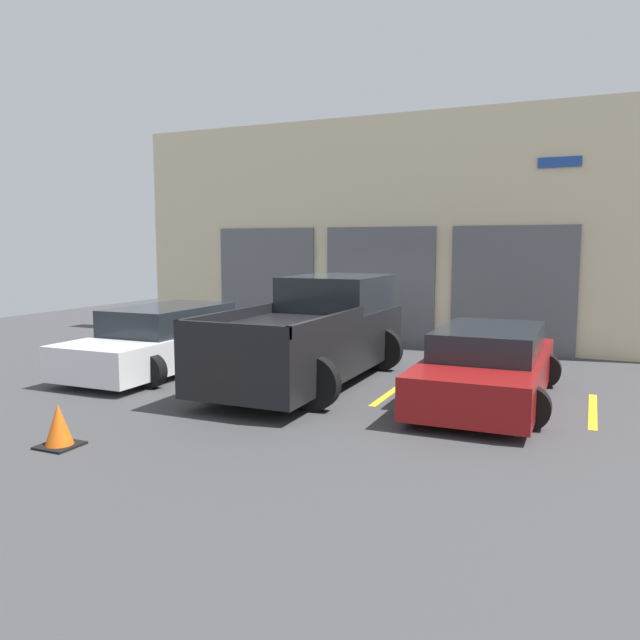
# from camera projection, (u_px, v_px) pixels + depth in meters

# --- Properties ---
(ground_plane) EXTENTS (28.00, 28.00, 0.00)m
(ground_plane) POSITION_uv_depth(u_px,v_px,m) (343.00, 367.00, 12.82)
(ground_plane) COLOR #3D3D3F
(shophouse_building) EXTENTS (14.01, 0.68, 5.62)m
(shophouse_building) POSITION_uv_depth(u_px,v_px,m) (391.00, 234.00, 15.48)
(shophouse_building) COLOR beige
(shophouse_building) RESTS_ON ground
(pickup_truck) EXTENTS (2.50, 5.36, 1.88)m
(pickup_truck) POSITION_uv_depth(u_px,v_px,m) (315.00, 333.00, 11.45)
(pickup_truck) COLOR black
(pickup_truck) RESTS_ON ground
(sedan_white) EXTENTS (2.11, 4.69, 1.27)m
(sedan_white) POSITION_uv_depth(u_px,v_px,m) (167.00, 340.00, 12.50)
(sedan_white) COLOR white
(sedan_white) RESTS_ON ground
(sedan_side) EXTENTS (2.12, 4.46, 1.18)m
(sedan_side) POSITION_uv_depth(u_px,v_px,m) (488.00, 366.00, 10.00)
(sedan_side) COLOR maroon
(sedan_side) RESTS_ON ground
(parking_stripe_far_left) EXTENTS (0.12, 2.20, 0.01)m
(parking_stripe_far_left) POSITION_uv_depth(u_px,v_px,m) (106.00, 363.00, 13.16)
(parking_stripe_far_left) COLOR gold
(parking_stripe_far_left) RESTS_ON ground
(parking_stripe_left) EXTENTS (0.12, 2.20, 0.01)m
(parking_stripe_left) POSITION_uv_depth(u_px,v_px,m) (234.00, 376.00, 11.91)
(parking_stripe_left) COLOR gold
(parking_stripe_left) RESTS_ON ground
(parking_stripe_centre) EXTENTS (0.12, 2.20, 0.01)m
(parking_stripe_centre) POSITION_uv_depth(u_px,v_px,m) (392.00, 391.00, 10.66)
(parking_stripe_centre) COLOR gold
(parking_stripe_centre) RESTS_ON ground
(parking_stripe_right) EXTENTS (0.12, 2.20, 0.01)m
(parking_stripe_right) POSITION_uv_depth(u_px,v_px,m) (593.00, 411.00, 9.41)
(parking_stripe_right) COLOR gold
(parking_stripe_right) RESTS_ON ground
(traffic_cone) EXTENTS (0.47, 0.47, 0.55)m
(traffic_cone) POSITION_uv_depth(u_px,v_px,m) (59.00, 427.00, 7.71)
(traffic_cone) COLOR black
(traffic_cone) RESTS_ON ground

